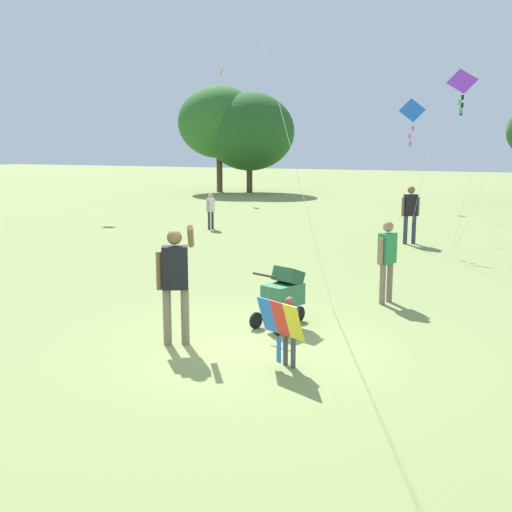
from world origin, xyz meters
TOP-DOWN VIEW (x-y plane):
  - ground_plane at (0.00, 0.00)m, footprint 120.00×120.00m
  - treeline_distant at (0.00, 26.21)m, footprint 35.33×6.92m
  - child_with_butterfly_kite at (0.84, -0.60)m, footprint 0.77×0.52m
  - person_adult_flyer at (-1.07, -0.29)m, footprint 0.57×0.69m
  - stroller at (0.15, 1.20)m, footprint 0.77×1.11m
  - kite_orange_delta at (2.20, 8.98)m, footprint 1.97×2.68m
  - kite_green_novelty at (2.01, 11.10)m, footprint 1.40×2.89m
  - kite_blue_high at (0.69, 10.58)m, footprint 1.40×2.26m
  - person_red_shirt at (1.42, 3.46)m, footprint 0.33×0.48m
  - person_sitting_far at (0.70, 10.91)m, footprint 0.49×0.39m
  - person_couple_left at (-6.35, 11.56)m, footprint 0.22×0.40m

SIDE VIEW (x-z plane):
  - ground_plane at x=0.00m, z-range 0.00..0.00m
  - stroller at x=0.15m, z-range 0.09..1.12m
  - child_with_butterfly_kite at x=0.84m, z-range 0.12..1.11m
  - person_couple_left at x=-6.35m, z-range 0.11..1.39m
  - person_red_shirt at x=1.42m, z-range 0.14..1.73m
  - person_sitting_far at x=0.70m, z-range 0.16..1.91m
  - person_adult_flyer at x=-1.07m, z-range 0.14..2.00m
  - kite_blue_high at x=0.69m, z-range 1.62..5.93m
  - treeline_distant at x=0.00m, z-range 0.70..7.08m
  - kite_orange_delta at x=2.20m, z-range 1.92..6.86m
  - kite_green_novelty at x=2.01m, z-range 2.01..7.17m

